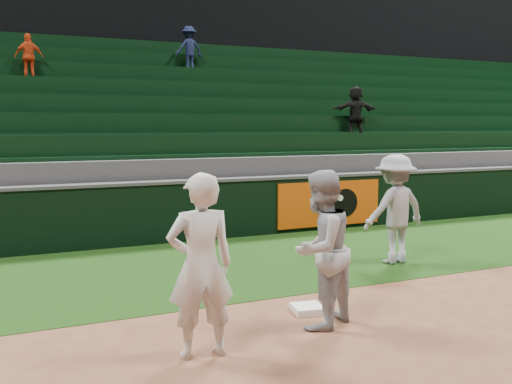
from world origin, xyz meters
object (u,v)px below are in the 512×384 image
Objects in this scene: first_baseman at (201,266)px; baserunner at (320,249)px; first_base at (308,309)px; base_coach at (395,209)px.

baserunner is at bearing -165.88° from first_baseman.
baserunner is (-0.12, -0.50, 0.88)m from first_base.
first_base is 0.20× the size of baserunner.
base_coach is (2.74, 2.16, 0.01)m from baserunner.
base_coach is at bearing -170.50° from baserunner.
base_coach is (2.62, 1.66, 0.90)m from first_base.
first_base is at bearing 29.10° from base_coach.
baserunner is 3.49m from base_coach.
first_baseman reaches higher than base_coach.
first_baseman is at bearing 26.18° from base_coach.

